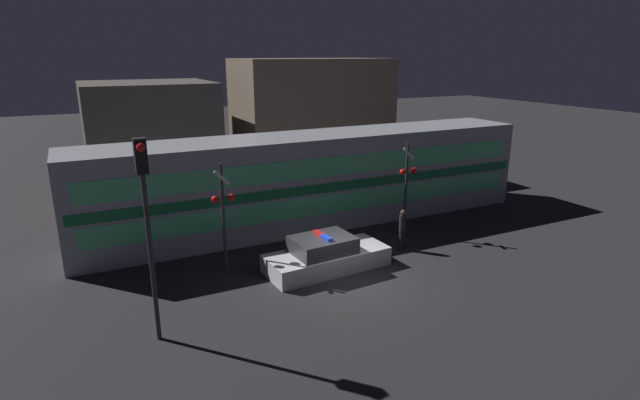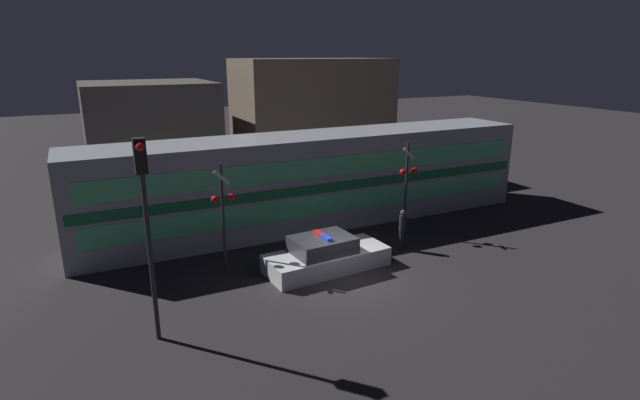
# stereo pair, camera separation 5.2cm
# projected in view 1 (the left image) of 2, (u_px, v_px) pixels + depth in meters

# --- Properties ---
(ground_plane) EXTENTS (120.00, 120.00, 0.00)m
(ground_plane) POSITION_uv_depth(u_px,v_px,m) (348.00, 280.00, 17.54)
(ground_plane) COLOR #262326
(train) EXTENTS (21.17, 3.15, 4.17)m
(train) POSITION_uv_depth(u_px,v_px,m) (314.00, 180.00, 22.92)
(train) COLOR #999EA5
(train) RESTS_ON ground_plane
(police_car) EXTENTS (4.67, 2.12, 1.40)m
(police_car) POSITION_uv_depth(u_px,v_px,m) (326.00, 256.00, 18.30)
(police_car) COLOR silver
(police_car) RESTS_ON ground_plane
(pedestrian) EXTENTS (0.28, 0.28, 1.69)m
(pedestrian) POSITION_uv_depth(u_px,v_px,m) (402.00, 229.00, 20.02)
(pedestrian) COLOR black
(pedestrian) RESTS_ON ground_plane
(crossing_signal_near) EXTENTS (0.86, 0.32, 4.11)m
(crossing_signal_near) POSITION_uv_depth(u_px,v_px,m) (407.00, 181.00, 21.25)
(crossing_signal_near) COLOR #2D2D33
(crossing_signal_near) RESTS_ON ground_plane
(crossing_signal_far) EXTENTS (0.86, 0.32, 4.03)m
(crossing_signal_far) POSITION_uv_depth(u_px,v_px,m) (223.00, 209.00, 17.48)
(crossing_signal_far) COLOR #2D2D33
(crossing_signal_far) RESTS_ON ground_plane
(traffic_light_corner) EXTENTS (0.30, 0.46, 5.65)m
(traffic_light_corner) POSITION_uv_depth(u_px,v_px,m) (146.00, 206.00, 12.83)
(traffic_light_corner) COLOR #2D2D33
(traffic_light_corner) RESTS_ON ground_plane
(building_left) EXTENTS (6.82, 6.25, 6.16)m
(building_left) POSITION_uv_depth(u_px,v_px,m) (151.00, 138.00, 28.11)
(building_left) COLOR #47423D
(building_left) RESTS_ON ground_plane
(building_center) EXTENTS (9.37, 5.12, 7.36)m
(building_center) POSITION_uv_depth(u_px,v_px,m) (312.00, 119.00, 31.60)
(building_center) COLOR brown
(building_center) RESTS_ON ground_plane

